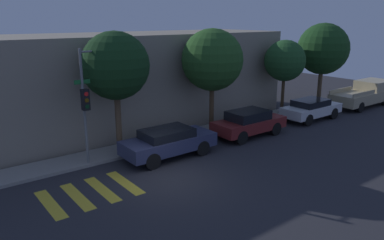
{
  "coord_description": "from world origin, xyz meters",
  "views": [
    {
      "loc": [
        -7.84,
        -11.82,
        6.42
      ],
      "look_at": [
        2.83,
        2.1,
        1.6
      ],
      "focal_mm": 35.0,
      "sensor_mm": 36.0,
      "label": 1
    }
  ],
  "objects_px": {
    "sedan_middle": "(249,122)",
    "tree_behind_truck": "(323,49)",
    "tree_near_corner": "(115,66)",
    "tree_midblock": "(212,60)",
    "pickup_truck": "(365,94)",
    "tree_far_end": "(285,61)",
    "traffic_light_pole": "(93,90)",
    "sedan_far_end": "(311,109)",
    "sedan_near_corner": "(168,142)"
  },
  "relations": [
    {
      "from": "sedan_far_end",
      "to": "sedan_near_corner",
      "type": "bearing_deg",
      "value": 180.0
    },
    {
      "from": "sedan_near_corner",
      "to": "sedan_far_end",
      "type": "relative_size",
      "value": 1.04
    },
    {
      "from": "tree_behind_truck",
      "to": "sedan_near_corner",
      "type": "bearing_deg",
      "value": -172.96
    },
    {
      "from": "pickup_truck",
      "to": "sedan_near_corner",
      "type": "bearing_deg",
      "value": 180.0
    },
    {
      "from": "tree_behind_truck",
      "to": "tree_midblock",
      "type": "bearing_deg",
      "value": 180.0
    },
    {
      "from": "traffic_light_pole",
      "to": "sedan_near_corner",
      "type": "distance_m",
      "value": 4.21
    },
    {
      "from": "tree_far_end",
      "to": "tree_midblock",
      "type": "bearing_deg",
      "value": -180.0
    },
    {
      "from": "sedan_near_corner",
      "to": "tree_behind_truck",
      "type": "relative_size",
      "value": 0.74
    },
    {
      "from": "pickup_truck",
      "to": "tree_near_corner",
      "type": "height_order",
      "value": "tree_near_corner"
    },
    {
      "from": "sedan_near_corner",
      "to": "tree_near_corner",
      "type": "distance_m",
      "value": 4.26
    },
    {
      "from": "traffic_light_pole",
      "to": "pickup_truck",
      "type": "bearing_deg",
      "value": -3.51
    },
    {
      "from": "pickup_truck",
      "to": "tree_far_end",
      "type": "relative_size",
      "value": 1.12
    },
    {
      "from": "sedan_middle",
      "to": "tree_near_corner",
      "type": "height_order",
      "value": "tree_near_corner"
    },
    {
      "from": "pickup_truck",
      "to": "tree_far_end",
      "type": "xyz_separation_m",
      "value": [
        -7.28,
        1.79,
        2.77
      ]
    },
    {
      "from": "traffic_light_pole",
      "to": "sedan_far_end",
      "type": "xyz_separation_m",
      "value": [
        14.1,
        -1.27,
        -2.67
      ]
    },
    {
      "from": "sedan_near_corner",
      "to": "tree_midblock",
      "type": "xyz_separation_m",
      "value": [
        4.17,
        1.79,
        3.38
      ]
    },
    {
      "from": "sedan_near_corner",
      "to": "sedan_far_end",
      "type": "distance_m",
      "value": 11.07
    },
    {
      "from": "sedan_far_end",
      "to": "tree_far_end",
      "type": "xyz_separation_m",
      "value": [
        -0.7,
        1.79,
        2.95
      ]
    },
    {
      "from": "sedan_far_end",
      "to": "tree_far_end",
      "type": "height_order",
      "value": "tree_far_end"
    },
    {
      "from": "tree_midblock",
      "to": "tree_near_corner",
      "type": "bearing_deg",
      "value": 180.0
    },
    {
      "from": "tree_near_corner",
      "to": "tree_behind_truck",
      "type": "relative_size",
      "value": 0.97
    },
    {
      "from": "sedan_near_corner",
      "to": "sedan_middle",
      "type": "relative_size",
      "value": 1.05
    },
    {
      "from": "sedan_middle",
      "to": "sedan_far_end",
      "type": "height_order",
      "value": "sedan_middle"
    },
    {
      "from": "pickup_truck",
      "to": "tree_midblock",
      "type": "relative_size",
      "value": 0.97
    },
    {
      "from": "sedan_far_end",
      "to": "tree_midblock",
      "type": "bearing_deg",
      "value": 165.46
    },
    {
      "from": "tree_near_corner",
      "to": "tree_far_end",
      "type": "height_order",
      "value": "tree_near_corner"
    },
    {
      "from": "sedan_middle",
      "to": "tree_midblock",
      "type": "xyz_separation_m",
      "value": [
        -1.2,
        1.79,
        3.36
      ]
    },
    {
      "from": "sedan_middle",
      "to": "traffic_light_pole",
      "type": "bearing_deg",
      "value": 171.4
    },
    {
      "from": "tree_midblock",
      "to": "tree_far_end",
      "type": "distance_m",
      "value": 6.22
    },
    {
      "from": "sedan_middle",
      "to": "tree_far_end",
      "type": "distance_m",
      "value": 6.05
    },
    {
      "from": "sedan_far_end",
      "to": "tree_midblock",
      "type": "xyz_separation_m",
      "value": [
        -6.9,
        1.79,
        3.41
      ]
    },
    {
      "from": "sedan_middle",
      "to": "sedan_far_end",
      "type": "distance_m",
      "value": 5.7
    },
    {
      "from": "sedan_near_corner",
      "to": "sedan_middle",
      "type": "height_order",
      "value": "sedan_middle"
    },
    {
      "from": "sedan_middle",
      "to": "tree_midblock",
      "type": "height_order",
      "value": "tree_midblock"
    },
    {
      "from": "tree_near_corner",
      "to": "tree_midblock",
      "type": "distance_m",
      "value": 5.81
    },
    {
      "from": "pickup_truck",
      "to": "tree_far_end",
      "type": "height_order",
      "value": "tree_far_end"
    },
    {
      "from": "sedan_middle",
      "to": "tree_behind_truck",
      "type": "bearing_deg",
      "value": 11.1
    },
    {
      "from": "sedan_middle",
      "to": "pickup_truck",
      "type": "bearing_deg",
      "value": 0.0
    },
    {
      "from": "traffic_light_pole",
      "to": "pickup_truck",
      "type": "xyz_separation_m",
      "value": [
        20.67,
        -1.27,
        -2.48
      ]
    },
    {
      "from": "sedan_near_corner",
      "to": "pickup_truck",
      "type": "relative_size",
      "value": 0.79
    },
    {
      "from": "tree_near_corner",
      "to": "tree_midblock",
      "type": "relative_size",
      "value": 1.0
    },
    {
      "from": "sedan_middle",
      "to": "tree_behind_truck",
      "type": "relative_size",
      "value": 0.71
    },
    {
      "from": "pickup_truck",
      "to": "tree_midblock",
      "type": "bearing_deg",
      "value": 172.43
    },
    {
      "from": "pickup_truck",
      "to": "tree_near_corner",
      "type": "distance_m",
      "value": 19.66
    },
    {
      "from": "tree_far_end",
      "to": "tree_behind_truck",
      "type": "xyz_separation_m",
      "value": [
        4.13,
        -0.0,
        0.55
      ]
    },
    {
      "from": "tree_midblock",
      "to": "tree_behind_truck",
      "type": "bearing_deg",
      "value": 0.0
    },
    {
      "from": "sedan_near_corner",
      "to": "tree_far_end",
      "type": "xyz_separation_m",
      "value": [
        10.37,
        1.79,
        2.92
      ]
    },
    {
      "from": "sedan_middle",
      "to": "tree_near_corner",
      "type": "distance_m",
      "value": 8.03
    },
    {
      "from": "pickup_truck",
      "to": "tree_midblock",
      "type": "xyz_separation_m",
      "value": [
        -13.48,
        1.79,
        3.23
      ]
    },
    {
      "from": "tree_midblock",
      "to": "sedan_far_end",
      "type": "bearing_deg",
      "value": -14.54
    }
  ]
}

